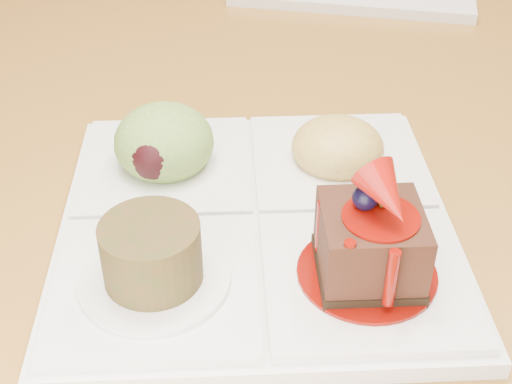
# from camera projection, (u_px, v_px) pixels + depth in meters

# --- Properties ---
(ground) EXTENTS (6.00, 6.00, 0.00)m
(ground) POSITION_uv_depth(u_px,v_px,m) (355.00, 315.00, 1.45)
(ground) COLOR brown
(sampler_plate) EXTENTS (0.32, 0.32, 0.10)m
(sampler_plate) POSITION_uv_depth(u_px,v_px,m) (253.00, 206.00, 0.48)
(sampler_plate) COLOR silver
(sampler_plate) RESTS_ON dining_table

